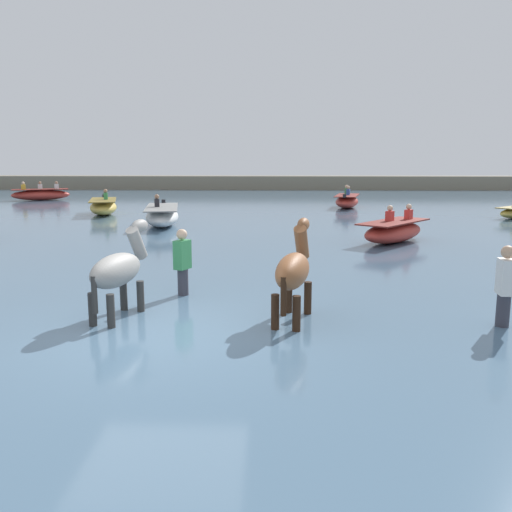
% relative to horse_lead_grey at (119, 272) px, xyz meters
% --- Properties ---
extents(ground_plane, '(120.00, 120.00, 0.00)m').
position_rel_horse_lead_grey_xyz_m(ground_plane, '(0.80, -0.81, -1.12)').
color(ground_plane, gray).
extents(water_surface, '(90.00, 90.00, 0.38)m').
position_rel_horse_lead_grey_xyz_m(water_surface, '(0.80, 9.19, -0.93)').
color(water_surface, slate).
rests_on(water_surface, ground).
extents(horse_lead_grey, '(0.78, 1.74, 1.89)m').
position_rel_horse_lead_grey_xyz_m(horse_lead_grey, '(0.00, 0.00, 0.00)').
color(horse_lead_grey, gray).
rests_on(horse_lead_grey, ground).
extents(horse_trailing_chestnut, '(0.78, 1.78, 1.93)m').
position_rel_horse_lead_grey_xyz_m(horse_trailing_chestnut, '(2.79, -0.08, 0.02)').
color(horse_trailing_chestnut, brown).
rests_on(horse_trailing_chestnut, ground).
extents(boat_near_starboard, '(3.60, 2.45, 1.17)m').
position_rel_horse_lead_grey_xyz_m(boat_near_starboard, '(-11.89, 24.91, -0.38)').
color(boat_near_starboard, '#BC382D').
rests_on(boat_near_starboard, water_surface).
extents(boat_far_offshore, '(2.03, 3.58, 1.17)m').
position_rel_horse_lead_grey_xyz_m(boat_far_offshore, '(-5.29, 16.30, -0.39)').
color(boat_far_offshore, gold).
rests_on(boat_far_offshore, water_surface).
extents(boat_mid_outer, '(1.86, 4.13, 1.20)m').
position_rel_horse_lead_grey_xyz_m(boat_mid_outer, '(-1.75, 12.24, -0.38)').
color(boat_mid_outer, silver).
rests_on(boat_mid_outer, water_surface).
extents(boat_distant_west, '(2.76, 3.02, 1.13)m').
position_rel_horse_lead_grey_xyz_m(boat_distant_west, '(6.22, 8.16, -0.41)').
color(boat_distant_west, '#BC382D').
rests_on(boat_distant_west, water_surface).
extents(boat_far_inshore, '(1.80, 3.23, 1.15)m').
position_rel_horse_lead_grey_xyz_m(boat_far_inshore, '(6.47, 20.13, -0.40)').
color(boat_far_inshore, '#BC382D').
rests_on(boat_far_inshore, water_surface).
extents(person_wading_mid, '(0.23, 0.34, 1.63)m').
position_rel_horse_lead_grey_xyz_m(person_wading_mid, '(5.97, -0.33, -0.25)').
color(person_wading_mid, '#383842').
rests_on(person_wading_mid, ground).
extents(person_spectator_far, '(0.32, 0.38, 1.63)m').
position_rel_horse_lead_grey_xyz_m(person_spectator_far, '(0.79, 1.46, -0.25)').
color(person_spectator_far, '#383842').
rests_on(person_spectator_far, ground).
extents(far_shoreline, '(80.00, 2.40, 1.51)m').
position_rel_horse_lead_grey_xyz_m(far_shoreline, '(0.80, 37.77, -0.36)').
color(far_shoreline, gray).
rests_on(far_shoreline, ground).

